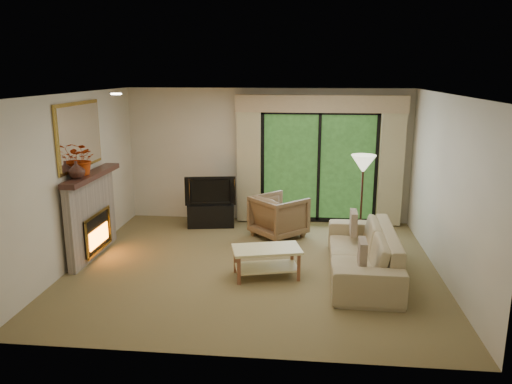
# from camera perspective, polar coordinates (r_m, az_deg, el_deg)

# --- Properties ---
(floor) EXTENTS (5.50, 5.50, 0.00)m
(floor) POSITION_cam_1_polar(r_m,az_deg,el_deg) (7.73, -0.23, -8.47)
(floor) COLOR brown
(floor) RESTS_ON ground
(ceiling) EXTENTS (5.50, 5.50, 0.00)m
(ceiling) POSITION_cam_1_polar(r_m,az_deg,el_deg) (7.17, -0.25, 11.15)
(ceiling) COLOR silver
(ceiling) RESTS_ON ground
(wall_back) EXTENTS (5.00, 0.00, 5.00)m
(wall_back) POSITION_cam_1_polar(r_m,az_deg,el_deg) (9.78, 1.33, 4.18)
(wall_back) COLOR beige
(wall_back) RESTS_ON ground
(wall_front) EXTENTS (5.00, 0.00, 5.00)m
(wall_front) POSITION_cam_1_polar(r_m,az_deg,el_deg) (4.95, -3.36, -5.39)
(wall_front) COLOR beige
(wall_front) RESTS_ON ground
(wall_left) EXTENTS (0.00, 5.00, 5.00)m
(wall_left) POSITION_cam_1_polar(r_m,az_deg,el_deg) (8.10, -19.96, 1.35)
(wall_left) COLOR beige
(wall_left) RESTS_ON ground
(wall_right) EXTENTS (0.00, 5.00, 5.00)m
(wall_right) POSITION_cam_1_polar(r_m,az_deg,el_deg) (7.56, 20.95, 0.43)
(wall_right) COLOR beige
(wall_right) RESTS_ON ground
(fireplace) EXTENTS (0.24, 1.70, 1.37)m
(fireplace) POSITION_cam_1_polar(r_m,az_deg,el_deg) (8.37, -18.30, -2.48)
(fireplace) COLOR gray
(fireplace) RESTS_ON floor
(mirror) EXTENTS (0.07, 1.45, 1.02)m
(mirror) POSITION_cam_1_polar(r_m,az_deg,el_deg) (8.16, -19.51, 6.11)
(mirror) COLOR #B3913C
(mirror) RESTS_ON wall_left
(sliding_door) EXTENTS (2.26, 0.10, 2.16)m
(sliding_door) POSITION_cam_1_polar(r_m,az_deg,el_deg) (9.74, 7.18, 2.84)
(sliding_door) COLOR black
(sliding_door) RESTS_ON floor
(curtain_left) EXTENTS (0.45, 0.18, 2.35)m
(curtain_left) POSITION_cam_1_polar(r_m,az_deg,el_deg) (9.68, -0.82, 3.47)
(curtain_left) COLOR tan
(curtain_left) RESTS_ON floor
(curtain_right) EXTENTS (0.45, 0.18, 2.35)m
(curtain_right) POSITION_cam_1_polar(r_m,az_deg,el_deg) (9.74, 15.18, 3.06)
(curtain_right) COLOR tan
(curtain_right) RESTS_ON floor
(cornice) EXTENTS (3.20, 0.24, 0.32)m
(cornice) POSITION_cam_1_polar(r_m,az_deg,el_deg) (9.50, 7.41, 9.98)
(cornice) COLOR tan
(cornice) RESTS_ON wall_back
(media_console) EXTENTS (0.94, 0.54, 0.44)m
(media_console) POSITION_cam_1_polar(r_m,az_deg,el_deg) (9.63, -5.17, -2.62)
(media_console) COLOR black
(media_console) RESTS_ON floor
(tv) EXTENTS (0.96, 0.28, 0.55)m
(tv) POSITION_cam_1_polar(r_m,az_deg,el_deg) (9.51, -5.24, 0.25)
(tv) COLOR black
(tv) RESTS_ON media_console
(armchair) EXTENTS (1.16, 1.16, 0.76)m
(armchair) POSITION_cam_1_polar(r_m,az_deg,el_deg) (8.96, 2.63, -2.77)
(armchair) COLOR brown
(armchair) RESTS_ON floor
(sofa) EXTENTS (0.97, 2.38, 0.69)m
(sofa) POSITION_cam_1_polar(r_m,az_deg,el_deg) (7.49, 12.06, -6.71)
(sofa) COLOR tan
(sofa) RESTS_ON floor
(pillow_near) EXTENTS (0.10, 0.37, 0.37)m
(pillow_near) POSITION_cam_1_polar(r_m,az_deg,el_deg) (6.77, 12.06, -6.89)
(pillow_near) COLOR brown
(pillow_near) RESTS_ON sofa
(pillow_far) EXTENTS (0.11, 0.38, 0.38)m
(pillow_far) POSITION_cam_1_polar(r_m,az_deg,el_deg) (8.05, 11.08, -3.48)
(pillow_far) COLOR brown
(pillow_far) RESTS_ON sofa
(coffee_table) EXTENTS (1.07, 0.76, 0.44)m
(coffee_table) POSITION_cam_1_polar(r_m,az_deg,el_deg) (7.29, 1.22, -8.03)
(coffee_table) COLOR beige
(coffee_table) RESTS_ON floor
(floor_lamp) EXTENTS (0.50, 0.50, 1.56)m
(floor_lamp) POSITION_cam_1_polar(r_m,az_deg,el_deg) (8.64, 11.96, -0.95)
(floor_lamp) COLOR beige
(floor_lamp) RESTS_ON floor
(vase) EXTENTS (0.31, 0.31, 0.26)m
(vase) POSITION_cam_1_polar(r_m,az_deg,el_deg) (7.81, -19.84, 2.41)
(vase) COLOR #3B2019
(vase) RESTS_ON fireplace
(branches) EXTENTS (0.55, 0.51, 0.50)m
(branches) POSITION_cam_1_polar(r_m,az_deg,el_deg) (8.00, -19.20, 3.58)
(branches) COLOR #9F320B
(branches) RESTS_ON fireplace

